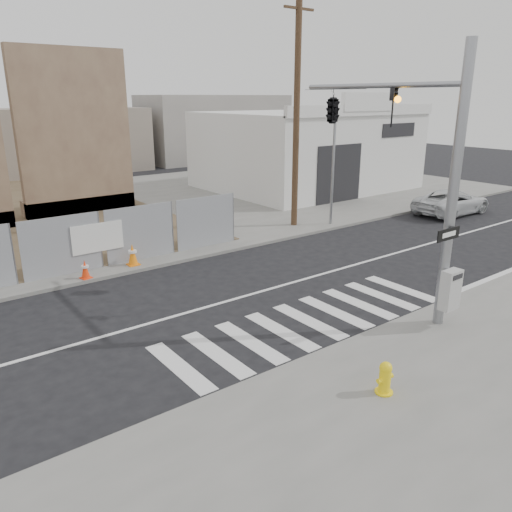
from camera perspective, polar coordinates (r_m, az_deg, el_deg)
ground at (r=15.53m, az=-0.25°, el=-4.33°), size 100.00×100.00×0.00m
sidewalk_far at (r=27.54m, az=-18.13°, el=4.74°), size 50.00×20.00×0.12m
signal_pole at (r=14.65m, az=12.78°, el=13.19°), size 0.96×5.87×7.00m
far_signal_pole at (r=23.28m, az=8.88°, el=11.73°), size 0.16×0.20×5.60m
concrete_wall_right at (r=26.96m, az=-19.89°, el=11.48°), size 5.50×1.30×8.00m
auto_shop at (r=33.50m, az=5.66°, el=11.99°), size 12.00×10.20×5.95m
utility_pole_right at (r=22.78m, az=4.66°, el=16.09°), size 1.60×0.28×10.00m
fire_hydrant at (r=10.61m, az=14.52°, el=-13.31°), size 0.43×0.42×0.69m
suv at (r=27.91m, az=21.48°, el=5.77°), size 4.60×2.12×1.28m
traffic_cone_c at (r=17.32m, az=-18.95°, el=-1.45°), size 0.38×0.38×0.63m
traffic_cone_d at (r=18.20m, az=-13.92°, el=0.14°), size 0.40×0.40×0.77m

